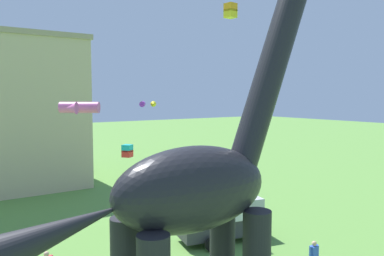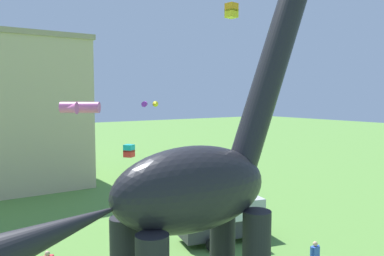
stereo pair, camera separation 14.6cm
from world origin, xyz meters
name	(u,v)px [view 1 (the left image)]	position (x,y,z in m)	size (l,w,h in m)	color
dinosaur_sculpture	(191,189)	(2.51, 4.72, 5.66)	(14.98, 3.17, 15.66)	black
parked_box_truck	(221,215)	(9.63, 11.73, 1.65)	(5.93, 3.33, 3.20)	#38383D
person_strolling_adult	(314,253)	(10.77, 5.58, 0.99)	(0.61, 0.27, 1.64)	#2D3347
kite_near_high	(230,11)	(8.63, 9.83, 13.70)	(0.60, 0.60, 0.78)	orange
kite_trailing	(145,104)	(11.67, 25.66, 8.29)	(1.90, 1.85, 0.54)	purple
kite_drifting	(78,108)	(-0.02, 9.56, 8.57)	(1.72, 1.78, 0.50)	pink
kite_mid_left	(127,151)	(6.88, 19.39, 5.00)	(0.90, 0.90, 0.92)	#19B2B7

